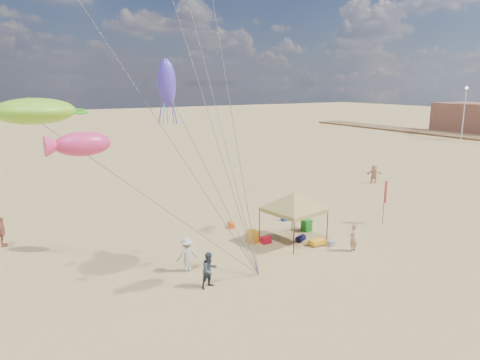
{
  "coord_description": "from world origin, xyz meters",
  "views": [
    {
      "loc": [
        -10.86,
        -15.06,
        8.68
      ],
      "look_at": [
        0.0,
        3.0,
        4.0
      ],
      "focal_mm": 32.59,
      "sensor_mm": 36.0,
      "label": 1
    }
  ],
  "objects_px": {
    "cooler_red": "(266,240)",
    "lamp_north": "(465,104)",
    "chair_green": "(307,225)",
    "person_near_b": "(210,270)",
    "canopy_tent": "(294,194)",
    "person_far_a": "(2,232)",
    "chair_yellow": "(252,237)",
    "person_near_c": "(187,255)",
    "person_near_a": "(353,237)",
    "feather_flag": "(385,195)",
    "person_far_c": "(374,174)",
    "beach_cart": "(317,242)",
    "cooler_blue": "(286,218)"
  },
  "relations": [
    {
      "from": "cooler_red",
      "to": "lamp_north",
      "type": "xyz_separation_m",
      "value": [
        52.84,
        22.21,
        5.33
      ]
    },
    {
      "from": "chair_green",
      "to": "person_near_b",
      "type": "bearing_deg",
      "value": -156.69
    },
    {
      "from": "canopy_tent",
      "to": "person_far_a",
      "type": "height_order",
      "value": "canopy_tent"
    },
    {
      "from": "person_near_b",
      "to": "person_far_a",
      "type": "xyz_separation_m",
      "value": [
        -7.43,
        10.14,
        0.03
      ]
    },
    {
      "from": "chair_yellow",
      "to": "person_near_c",
      "type": "bearing_deg",
      "value": -161.11
    },
    {
      "from": "person_near_c",
      "to": "person_near_a",
      "type": "bearing_deg",
      "value": 167.04
    },
    {
      "from": "person_near_a",
      "to": "lamp_north",
      "type": "relative_size",
      "value": 0.18
    },
    {
      "from": "person_near_c",
      "to": "lamp_north",
      "type": "relative_size",
      "value": 0.2
    },
    {
      "from": "feather_flag",
      "to": "chair_green",
      "type": "bearing_deg",
      "value": 163.99
    },
    {
      "from": "chair_yellow",
      "to": "cooler_red",
      "type": "bearing_deg",
      "value": -39.17
    },
    {
      "from": "person_far_c",
      "to": "person_far_a",
      "type": "bearing_deg",
      "value": -149.11
    },
    {
      "from": "canopy_tent",
      "to": "person_near_a",
      "type": "xyz_separation_m",
      "value": [
        1.88,
        -2.71,
        -1.99
      ]
    },
    {
      "from": "cooler_red",
      "to": "person_far_a",
      "type": "xyz_separation_m",
      "value": [
        -12.55,
        6.99,
        0.65
      ]
    },
    {
      "from": "feather_flag",
      "to": "beach_cart",
      "type": "relative_size",
      "value": 3.13
    },
    {
      "from": "person_near_a",
      "to": "person_near_c",
      "type": "xyz_separation_m",
      "value": [
        -8.55,
        2.19,
        0.06
      ]
    },
    {
      "from": "feather_flag",
      "to": "person_near_b",
      "type": "bearing_deg",
      "value": -170.85
    },
    {
      "from": "feather_flag",
      "to": "cooler_red",
      "type": "relative_size",
      "value": 5.21
    },
    {
      "from": "beach_cart",
      "to": "person_near_b",
      "type": "xyz_separation_m",
      "value": [
        -7.35,
        -1.42,
        0.6
      ]
    },
    {
      "from": "chair_yellow",
      "to": "person_far_a",
      "type": "height_order",
      "value": "person_far_a"
    },
    {
      "from": "cooler_red",
      "to": "beach_cart",
      "type": "relative_size",
      "value": 0.6
    },
    {
      "from": "chair_yellow",
      "to": "person_near_b",
      "type": "bearing_deg",
      "value": -141.32
    },
    {
      "from": "feather_flag",
      "to": "chair_yellow",
      "type": "bearing_deg",
      "value": 170.63
    },
    {
      "from": "feather_flag",
      "to": "chair_green",
      "type": "xyz_separation_m",
      "value": [
        -5.04,
        1.45,
        -1.54
      ]
    },
    {
      "from": "chair_yellow",
      "to": "beach_cart",
      "type": "height_order",
      "value": "chair_yellow"
    },
    {
      "from": "lamp_north",
      "to": "person_near_b",
      "type": "bearing_deg",
      "value": -156.36
    },
    {
      "from": "person_near_a",
      "to": "person_near_b",
      "type": "xyz_separation_m",
      "value": [
        -8.39,
        0.17,
        0.04
      ]
    },
    {
      "from": "feather_flag",
      "to": "person_far_a",
      "type": "distance_m",
      "value": 22.35
    },
    {
      "from": "canopy_tent",
      "to": "person_far_c",
      "type": "bearing_deg",
      "value": 27.75
    },
    {
      "from": "feather_flag",
      "to": "person_far_a",
      "type": "height_order",
      "value": "feather_flag"
    },
    {
      "from": "feather_flag",
      "to": "person_far_a",
      "type": "relative_size",
      "value": 1.68
    },
    {
      "from": "person_far_a",
      "to": "person_near_b",
      "type": "bearing_deg",
      "value": -140.21
    },
    {
      "from": "person_near_a",
      "to": "person_near_b",
      "type": "relative_size",
      "value": 0.95
    },
    {
      "from": "canopy_tent",
      "to": "feather_flag",
      "type": "bearing_deg",
      "value": -3.12
    },
    {
      "from": "cooler_red",
      "to": "person_far_a",
      "type": "distance_m",
      "value": 14.38
    },
    {
      "from": "person_near_c",
      "to": "person_far_c",
      "type": "height_order",
      "value": "person_far_c"
    },
    {
      "from": "cooler_blue",
      "to": "lamp_north",
      "type": "distance_m",
      "value": 53.38
    },
    {
      "from": "chair_yellow",
      "to": "person_far_c",
      "type": "xyz_separation_m",
      "value": [
        17.27,
        6.96,
        0.48
      ]
    },
    {
      "from": "cooler_red",
      "to": "person_near_b",
      "type": "height_order",
      "value": "person_near_b"
    },
    {
      "from": "person_near_c",
      "to": "canopy_tent",
      "type": "bearing_deg",
      "value": -174.17
    },
    {
      "from": "canopy_tent",
      "to": "chair_green",
      "type": "distance_m",
      "value": 3.23
    },
    {
      "from": "person_near_b",
      "to": "person_far_c",
      "type": "height_order",
      "value": "person_far_c"
    },
    {
      "from": "feather_flag",
      "to": "cooler_red",
      "type": "xyz_separation_m",
      "value": [
        -8.3,
        0.99,
        -1.7
      ]
    },
    {
      "from": "chair_green",
      "to": "feather_flag",
      "type": "bearing_deg",
      "value": -16.01
    },
    {
      "from": "person_near_a",
      "to": "person_far_a",
      "type": "relative_size",
      "value": 0.91
    },
    {
      "from": "person_near_c",
      "to": "person_far_c",
      "type": "bearing_deg",
      "value": -157.27
    },
    {
      "from": "canopy_tent",
      "to": "person_near_c",
      "type": "height_order",
      "value": "canopy_tent"
    },
    {
      "from": "cooler_blue",
      "to": "canopy_tent",
      "type": "bearing_deg",
      "value": -121.24
    },
    {
      "from": "cooler_red",
      "to": "feather_flag",
      "type": "bearing_deg",
      "value": -6.79
    },
    {
      "from": "feather_flag",
      "to": "person_far_a",
      "type": "xyz_separation_m",
      "value": [
        -20.86,
        7.97,
        -1.05
      ]
    },
    {
      "from": "person_near_c",
      "to": "cooler_blue",
      "type": "bearing_deg",
      "value": -154.6
    }
  ]
}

